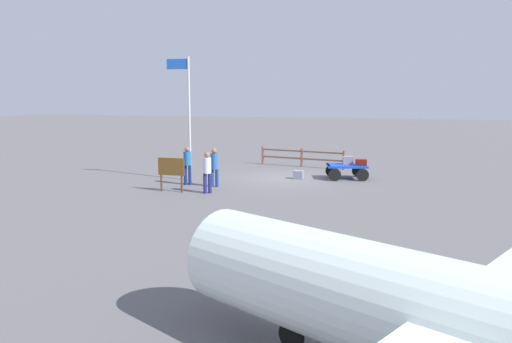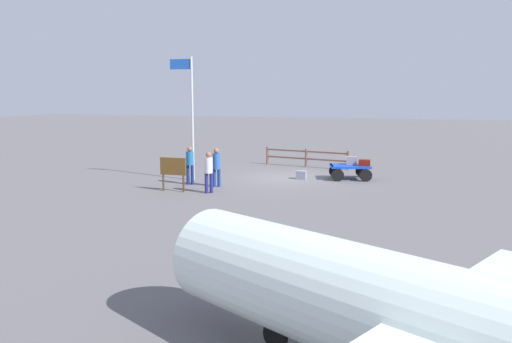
{
  "view_description": "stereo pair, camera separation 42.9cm",
  "coord_description": "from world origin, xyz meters",
  "views": [
    {
      "loc": [
        -4.87,
        23.11,
        3.95
      ],
      "look_at": [
        -0.27,
        6.0,
        1.21
      ],
      "focal_mm": 35.49,
      "sensor_mm": 36.0,
      "label": 1
    },
    {
      "loc": [
        -5.28,
        22.99,
        3.95
      ],
      "look_at": [
        -0.27,
        6.0,
        1.21
      ],
      "focal_mm": 35.49,
      "sensor_mm": 36.0,
      "label": 2
    }
  ],
  "objects": [
    {
      "name": "suitcase_dark",
      "position": [
        -3.56,
        -0.47,
        0.8
      ],
      "size": [
        0.55,
        0.42,
        0.28
      ],
      "color": "maroon",
      "rests_on": "luggage_cart"
    },
    {
      "name": "luggage_cart",
      "position": [
        -2.89,
        -0.51,
        0.48
      ],
      "size": [
        2.09,
        1.73,
        0.66
      ],
      "color": "blue",
      "rests_on": "ground"
    },
    {
      "name": "wooden_fence",
      "position": [
        -0.21,
        -3.82,
        0.59
      ],
      "size": [
        4.73,
        1.08,
        1.0
      ],
      "color": "brown",
      "rests_on": "ground"
    },
    {
      "name": "signboard",
      "position": [
        3.67,
        4.52,
        0.93
      ],
      "size": [
        1.13,
        0.09,
        1.38
      ],
      "color": "#4C3319",
      "rests_on": "ground"
    },
    {
      "name": "worker_lead",
      "position": [
        2.16,
        4.43,
        0.95
      ],
      "size": [
        0.45,
        0.45,
        1.66
      ],
      "color": "navy",
      "rests_on": "ground"
    },
    {
      "name": "worker_trailing",
      "position": [
        3.65,
        2.87,
        0.97
      ],
      "size": [
        0.38,
        0.38,
        1.67
      ],
      "color": "navy",
      "rests_on": "ground"
    },
    {
      "name": "ground_plane",
      "position": [
        0.0,
        0.0,
        0.0
      ],
      "size": [
        120.0,
        120.0,
        0.0
      ],
      "primitive_type": "plane",
      "color": "#615F62"
    },
    {
      "name": "airplane_near",
      "position": [
        -5.68,
        16.99,
        1.22
      ],
      "size": [
        9.16,
        5.98,
        3.18
      ],
      "color": "white",
      "rests_on": "ground"
    },
    {
      "name": "flagpole",
      "position": [
        4.06,
        1.83,
        3.26
      ],
      "size": [
        1.09,
        0.1,
        5.57
      ],
      "color": "silver",
      "rests_on": "ground"
    },
    {
      "name": "worker_supervisor",
      "position": [
        2.36,
        3.02,
        0.94
      ],
      "size": [
        0.39,
        0.39,
        1.65
      ],
      "color": "navy",
      "rests_on": "ground"
    },
    {
      "name": "suitcase_grey",
      "position": [
        -0.74,
        0.11,
        0.2
      ],
      "size": [
        0.47,
        0.34,
        0.39
      ],
      "color": "gray",
      "rests_on": "ground"
    },
    {
      "name": "suitcase_navy",
      "position": [
        -2.96,
        -0.7,
        0.85
      ],
      "size": [
        0.5,
        0.38,
        0.38
      ],
      "color": "gray",
      "rests_on": "luggage_cart"
    }
  ]
}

